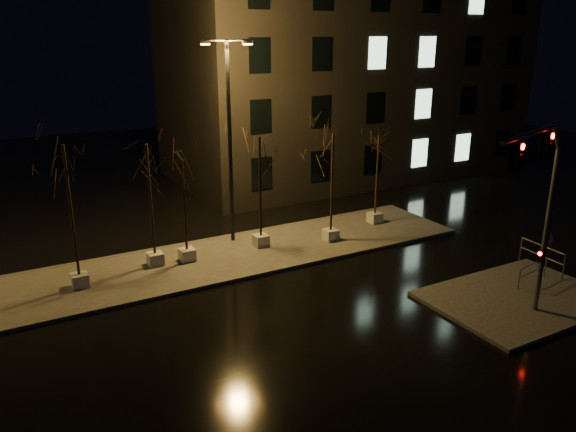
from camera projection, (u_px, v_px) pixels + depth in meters
ground at (309, 307)px, 21.42m from camera, size 90.00×90.00×0.00m
median at (243, 254)px, 26.38m from camera, size 22.00×5.00×0.15m
sidewalk_corner at (519, 298)px, 21.96m from camera, size 7.00×5.00×0.15m
building at (347, 69)px, 40.51m from camera, size 25.00×12.00×15.00m
tree_0 at (67, 178)px, 21.42m from camera, size 1.80×1.80×6.00m
tree_1 at (148, 172)px, 23.68m from camera, size 1.80×1.80×5.57m
tree_2 at (183, 183)px, 24.32m from camera, size 1.80×1.80×4.80m
tree_3 at (260, 162)px, 25.89m from camera, size 1.80×1.80×5.49m
tree_4 at (333, 158)px, 26.67m from camera, size 1.80×1.80×5.49m
tree_5 at (378, 155)px, 29.37m from camera, size 1.80×1.80×4.89m
traffic_signal_mast at (541, 197)px, 18.72m from camera, size 5.51×1.78×7.01m
streetlight_main at (229, 130)px, 26.22m from camera, size 2.34×1.03×9.56m
guard_rail_a at (533, 270)px, 22.98m from camera, size 2.03×0.35×0.89m
guard_rail_b at (542, 254)px, 24.26m from camera, size 0.21×2.34×1.11m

